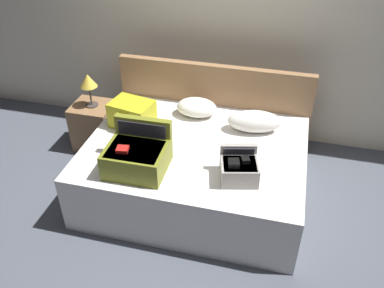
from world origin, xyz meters
The scene contains 11 objects.
ground_plane centered at (0.00, 0.00, 0.00)m, with size 12.00×12.00×0.00m, color #4C515B.
back_wall centered at (0.00, 1.65, 1.30)m, with size 8.00×0.10×2.60m, color beige.
bed centered at (0.00, 0.40, 0.28)m, with size 1.99×1.52×0.57m, color silver.
headboard centered at (0.00, 1.20, 0.50)m, with size 2.03×0.08×1.01m, color olive.
hard_case_large centered at (-0.39, -0.03, 0.70)m, with size 0.50×0.45×0.38m.
hard_case_medium centered at (-0.68, 0.59, 0.70)m, with size 0.44×0.36×0.25m.
hard_case_small centered at (0.45, 0.05, 0.67)m, with size 0.36×0.36×0.25m.
pillow_near_headboard centered at (-0.12, 0.93, 0.66)m, with size 0.40×0.28×0.18m, color white.
pillow_center_head centered at (0.48, 0.79, 0.67)m, with size 0.51×0.24×0.21m, color white.
nightstand centered at (-1.28, 0.91, 0.26)m, with size 0.44×0.40×0.52m, color olive.
table_lamp centered at (-1.28, 0.91, 0.80)m, with size 0.18×0.18×0.37m.
Camera 1 is at (0.73, -2.55, 2.75)m, focal length 38.37 mm.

